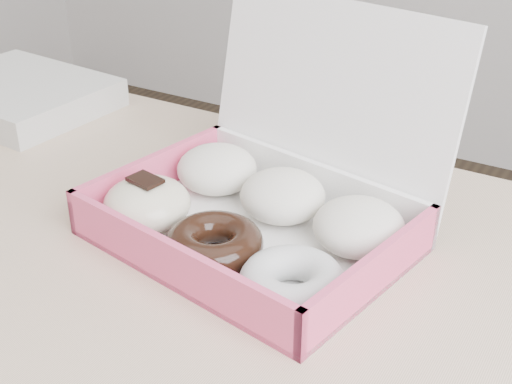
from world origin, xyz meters
The scene contains 3 objects.
table centered at (0.00, 0.00, 0.67)m, with size 1.20×0.80×0.75m.
donut_box centered at (0.14, 0.12, 0.79)m, with size 0.38×0.35×0.24m.
newspapers centered at (-0.39, 0.26, 0.77)m, with size 0.28×0.22×0.04m, color white.
Camera 1 is at (0.49, -0.49, 1.19)m, focal length 50.00 mm.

